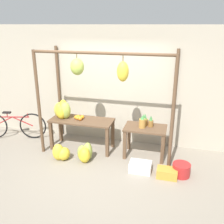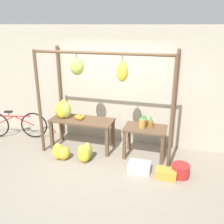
{
  "view_description": "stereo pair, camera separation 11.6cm",
  "coord_description": "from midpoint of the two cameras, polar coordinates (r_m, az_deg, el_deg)",
  "views": [
    {
      "loc": [
        1.45,
        -4.16,
        2.81
      ],
      "look_at": [
        0.12,
        0.84,
        0.98
      ],
      "focal_mm": 40.0,
      "sensor_mm": 36.0,
      "label": 1
    },
    {
      "loc": [
        1.56,
        -4.13,
        2.81
      ],
      "look_at": [
        0.12,
        0.84,
        0.98
      ],
      "focal_mm": 40.0,
      "sensor_mm": 36.0,
      "label": 2
    }
  ],
  "objects": [
    {
      "name": "orange_pile",
      "position": [
        5.8,
        -8.24,
        -1.27
      ],
      "size": [
        0.23,
        0.21,
        0.1
      ],
      "color": "orange",
      "rests_on": "display_table_main"
    },
    {
      "name": "shop_wall_back",
      "position": [
        6.03,
        -0.04,
        5.98
      ],
      "size": [
        8.0,
        0.08,
        2.8
      ],
      "color": "#B2A893",
      "rests_on": "ground_plane"
    },
    {
      "name": "banana_pile_ground_left",
      "position": [
        5.62,
        -12.28,
        -9.08
      ],
      "size": [
        0.45,
        0.37,
        0.37
      ],
      "color": "gold",
      "rests_on": "ground_plane"
    },
    {
      "name": "fruit_crate_white",
      "position": [
        5.15,
        5.84,
        -12.36
      ],
      "size": [
        0.43,
        0.29,
        0.2
      ],
      "color": "silver",
      "rests_on": "ground_plane"
    },
    {
      "name": "fruit_crate_purple",
      "position": [
        5.05,
        11.79,
        -13.51
      ],
      "size": [
        0.39,
        0.26,
        0.18
      ],
      "color": "orange",
      "rests_on": "ground_plane"
    },
    {
      "name": "parked_bicycle",
      "position": [
        6.9,
        -22.05,
        -2.82
      ],
      "size": [
        1.64,
        0.44,
        0.72
      ],
      "color": "black",
      "rests_on": "ground_plane"
    },
    {
      "name": "display_table_side",
      "position": [
        5.51,
        6.99,
        -4.91
      ],
      "size": [
        0.91,
        0.57,
        0.7
      ],
      "color": "brown",
      "rests_on": "ground_plane"
    },
    {
      "name": "ground_plane",
      "position": [
        5.23,
        -4.43,
        -13.07
      ],
      "size": [
        20.0,
        20.0,
        0.0
      ],
      "primitive_type": "plane",
      "color": "gray"
    },
    {
      "name": "banana_pile_on_table",
      "position": [
        5.91,
        -11.91,
        0.42
      ],
      "size": [
        0.48,
        0.38,
        0.43
      ],
      "color": "#9EB247",
      "rests_on": "display_table_main"
    },
    {
      "name": "pineapple_cluster",
      "position": [
        5.44,
        6.86,
        -2.17
      ],
      "size": [
        0.3,
        0.29,
        0.28
      ],
      "color": "#B27F38",
      "rests_on": "display_table_side"
    },
    {
      "name": "banana_pile_ground_right",
      "position": [
        5.46,
        -6.84,
        -9.37
      ],
      "size": [
        0.39,
        0.42,
        0.41
      ],
      "color": "gold",
      "rests_on": "ground_plane"
    },
    {
      "name": "display_table_main",
      "position": [
        5.84,
        -7.47,
        -2.85
      ],
      "size": [
        1.46,
        0.59,
        0.73
      ],
      "color": "brown",
      "rests_on": "ground_plane"
    },
    {
      "name": "stall_awning",
      "position": [
        5.19,
        -2.76,
        6.34
      ],
      "size": [
        2.93,
        1.14,
        2.32
      ],
      "color": "brown",
      "rests_on": "ground_plane"
    },
    {
      "name": "blue_bucket",
      "position": [
        5.15,
        14.91,
        -12.63
      ],
      "size": [
        0.35,
        0.35,
        0.25
      ],
      "color": "#AD2323",
      "rests_on": "ground_plane"
    }
  ]
}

